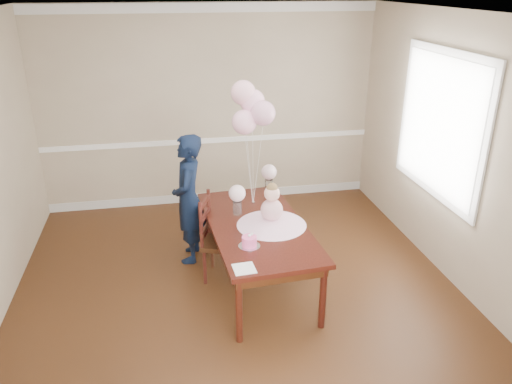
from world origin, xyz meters
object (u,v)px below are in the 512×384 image
object	(u,v)px
birthday_cake	(249,241)
dining_chair_seat	(223,242)
woman	(189,199)
dining_table_top	(257,226)

from	to	relation	value
birthday_cake	dining_chair_seat	size ratio (longest dim) A/B	0.34
dining_chair_seat	woman	bearing A→B (deg)	143.41
dining_table_top	woman	world-z (taller)	woman
birthday_cake	dining_chair_seat	distance (m)	0.72
dining_table_top	dining_chair_seat	size ratio (longest dim) A/B	4.56
dining_table_top	birthday_cake	bearing A→B (deg)	-113.96
dining_chair_seat	woman	size ratio (longest dim) A/B	0.28
dining_chair_seat	woman	distance (m)	0.65
dining_table_top	dining_chair_seat	bearing A→B (deg)	145.44
dining_table_top	woman	size ratio (longest dim) A/B	1.26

